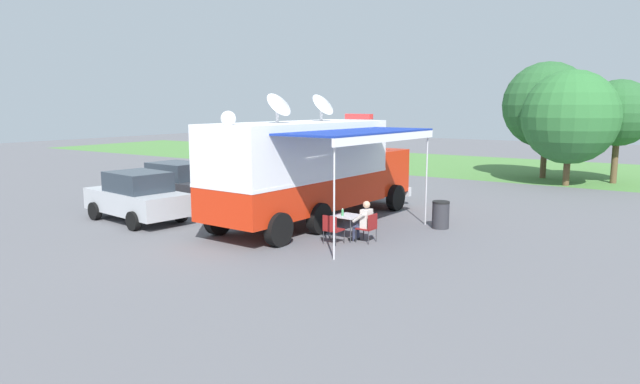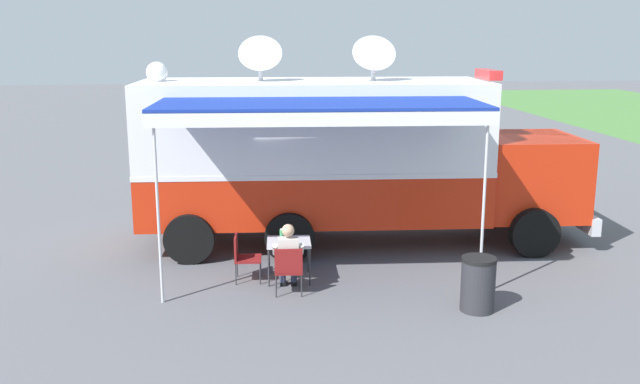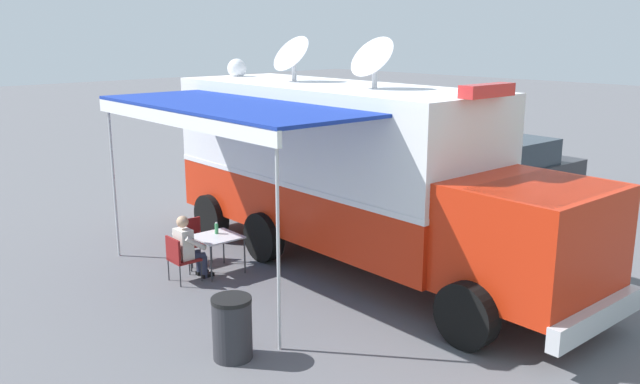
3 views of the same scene
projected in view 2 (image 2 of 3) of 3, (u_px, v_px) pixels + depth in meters
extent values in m
plane|color=#5B5B60|center=(313.00, 242.00, 15.31)|extent=(100.00, 100.00, 0.00)
cube|color=silver|center=(340.00, 214.00, 17.71)|extent=(0.34, 4.80, 0.01)
cube|color=red|center=(313.00, 191.00, 15.06)|extent=(2.83, 7.31, 1.10)
cube|color=white|center=(313.00, 126.00, 14.75)|extent=(2.83, 7.31, 1.70)
cube|color=white|center=(313.00, 166.00, 14.94)|extent=(2.85, 7.33, 0.10)
cube|color=red|center=(526.00, 175.00, 15.26)|extent=(2.40, 2.21, 1.70)
cube|color=#28333D|center=(536.00, 152.00, 15.16)|extent=(2.22, 1.57, 0.70)
cube|color=silver|center=(573.00, 214.00, 15.52)|extent=(2.38, 0.31, 0.36)
cylinder|color=black|center=(497.00, 204.00, 16.67)|extent=(0.35, 1.01, 1.00)
cylinder|color=black|center=(534.00, 233.00, 14.24)|extent=(0.35, 1.01, 1.00)
cylinder|color=black|center=(288.00, 207.00, 16.39)|extent=(0.35, 1.01, 1.00)
cylinder|color=black|center=(289.00, 237.00, 13.95)|extent=(0.35, 1.01, 1.00)
cylinder|color=black|center=(203.00, 208.00, 16.27)|extent=(0.35, 1.01, 1.00)
cylinder|color=black|center=(189.00, 238.00, 13.84)|extent=(0.35, 1.01, 1.00)
cube|color=white|center=(313.00, 83.00, 14.55)|extent=(2.83, 7.31, 0.10)
cube|color=red|center=(488.00, 74.00, 14.72)|extent=(1.11, 0.33, 0.20)
cylinder|color=silver|center=(261.00, 70.00, 14.43)|extent=(0.10, 0.10, 0.45)
cone|color=silver|center=(260.00, 50.00, 14.19)|extent=(0.76, 0.93, 0.81)
cylinder|color=silver|center=(373.00, 70.00, 14.56)|extent=(0.10, 0.10, 0.45)
cone|color=silver|center=(375.00, 50.00, 14.32)|extent=(0.76, 0.93, 0.81)
sphere|color=white|center=(157.00, 72.00, 14.31)|extent=(0.44, 0.44, 0.44)
cube|color=#193399|center=(320.00, 104.00, 12.30)|extent=(2.47, 5.86, 0.06)
cube|color=white|center=(323.00, 119.00, 11.30)|extent=(0.35, 5.76, 0.24)
cylinder|color=silver|center=(484.00, 205.00, 11.85)|extent=(0.05, 0.05, 3.25)
cylinder|color=silver|center=(158.00, 210.00, 11.54)|extent=(0.05, 0.05, 3.25)
cube|color=silver|center=(289.00, 242.00, 12.86)|extent=(0.84, 0.84, 0.03)
cylinder|color=#333338|center=(308.00, 255.00, 13.32)|extent=(0.03, 0.03, 0.70)
cylinder|color=#333338|center=(310.00, 267.00, 12.60)|extent=(0.03, 0.03, 0.70)
cylinder|color=#333338|center=(269.00, 255.00, 13.28)|extent=(0.03, 0.03, 0.70)
cylinder|color=#333338|center=(269.00, 268.00, 12.56)|extent=(0.03, 0.03, 0.70)
cylinder|color=#3F9959|center=(282.00, 235.00, 12.91)|extent=(0.07, 0.07, 0.20)
cylinder|color=white|center=(281.00, 229.00, 12.88)|extent=(0.04, 0.04, 0.02)
cube|color=maroon|center=(288.00, 270.00, 12.24)|extent=(0.50, 0.50, 0.04)
cube|color=maroon|center=(289.00, 261.00, 11.98)|extent=(0.06, 0.48, 0.44)
cylinder|color=#333338|center=(276.00, 277.00, 12.49)|extent=(0.02, 0.02, 0.42)
cylinder|color=#333338|center=(301.00, 277.00, 12.52)|extent=(0.02, 0.02, 0.42)
cylinder|color=#333338|center=(276.00, 286.00, 12.06)|extent=(0.02, 0.02, 0.42)
cylinder|color=#333338|center=(302.00, 285.00, 12.09)|extent=(0.02, 0.02, 0.42)
cube|color=maroon|center=(248.00, 259.00, 12.85)|extent=(0.50, 0.50, 0.04)
cube|color=maroon|center=(236.00, 247.00, 12.79)|extent=(0.48, 0.06, 0.44)
cylinder|color=#333338|center=(261.00, 266.00, 13.12)|extent=(0.02, 0.02, 0.42)
cylinder|color=#333338|center=(260.00, 273.00, 12.70)|extent=(0.02, 0.02, 0.42)
cylinder|color=#333338|center=(237.00, 266.00, 13.10)|extent=(0.02, 0.02, 0.42)
cylinder|color=#333338|center=(236.00, 274.00, 12.67)|extent=(0.02, 0.02, 0.42)
cube|color=silver|center=(288.00, 254.00, 12.18)|extent=(0.26, 0.37, 0.56)
sphere|color=tan|center=(288.00, 230.00, 12.08)|extent=(0.22, 0.22, 0.22)
cylinder|color=silver|center=(275.00, 250.00, 12.27)|extent=(0.43, 0.11, 0.34)
cylinder|color=silver|center=(301.00, 249.00, 12.30)|extent=(0.43, 0.11, 0.34)
cylinder|color=#2D334C|center=(283.00, 266.00, 12.41)|extent=(0.39, 0.15, 0.13)
cylinder|color=#2D334C|center=(283.00, 275.00, 12.63)|extent=(0.11, 0.11, 0.42)
cube|color=black|center=(283.00, 283.00, 12.73)|extent=(0.24, 0.11, 0.07)
cylinder|color=#2D334C|center=(294.00, 265.00, 12.42)|extent=(0.39, 0.15, 0.13)
cylinder|color=#2D334C|center=(294.00, 274.00, 12.65)|extent=(0.11, 0.11, 0.42)
cube|color=black|center=(294.00, 282.00, 12.74)|extent=(0.24, 0.11, 0.07)
cylinder|color=#2D2D33|center=(478.00, 286.00, 11.46)|extent=(0.56, 0.56, 0.85)
cylinder|color=black|center=(479.00, 259.00, 11.36)|extent=(0.57, 0.57, 0.06)
cube|color=#2D2D33|center=(307.00, 158.00, 21.53)|extent=(4.30, 2.04, 0.76)
cube|color=#28333D|center=(307.00, 136.00, 21.22)|extent=(2.19, 1.72, 0.68)
cylinder|color=black|center=(278.00, 163.00, 22.84)|extent=(0.65, 0.26, 0.64)
cylinder|color=black|center=(333.00, 163.00, 22.92)|extent=(0.65, 0.26, 0.64)
cylinder|color=black|center=(277.00, 179.00, 20.30)|extent=(0.65, 0.26, 0.64)
cylinder|color=black|center=(339.00, 179.00, 20.38)|extent=(0.65, 0.26, 0.64)
cube|color=#B2B5BA|center=(209.00, 168.00, 19.99)|extent=(4.41, 2.36, 0.76)
cube|color=#28333D|center=(207.00, 144.00, 19.68)|extent=(2.30, 1.87, 0.68)
cylinder|color=black|center=(188.00, 172.00, 21.37)|extent=(0.66, 0.31, 0.64)
cylinder|color=black|center=(246.00, 173.00, 21.31)|extent=(0.66, 0.31, 0.64)
cylinder|color=black|center=(167.00, 191.00, 18.83)|extent=(0.66, 0.31, 0.64)
cylinder|color=black|center=(233.00, 191.00, 18.77)|extent=(0.66, 0.31, 0.64)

